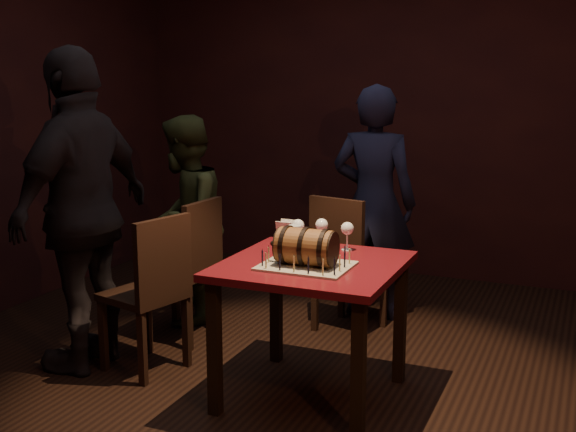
{
  "coord_description": "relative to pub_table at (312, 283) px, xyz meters",
  "views": [
    {
      "loc": [
        1.43,
        -3.5,
        1.72
      ],
      "look_at": [
        -0.09,
        0.05,
        0.95
      ],
      "focal_mm": 45.0,
      "sensor_mm": 36.0,
      "label": 1
    }
  ],
  "objects": [
    {
      "name": "chair_left_front",
      "position": [
        -0.96,
        -0.05,
        -0.12
      ],
      "size": [
        0.49,
        0.49,
        0.93
      ],
      "color": "black",
      "rests_on": "ground"
    },
    {
      "name": "person_left_rear",
      "position": [
        -1.26,
        0.8,
        0.08
      ],
      "size": [
        0.69,
        0.81,
        1.44
      ],
      "primitive_type": "imported",
      "rotation": [
        0.0,
        0.0,
        -1.34
      ],
      "color": "#343A1D",
      "rests_on": "ground"
    },
    {
      "name": "birthday_candles",
      "position": [
        0.0,
        -0.1,
        0.16
      ],
      "size": [
        0.4,
        0.3,
        0.09
      ],
      "color": "#DED784",
      "rests_on": "cake_board"
    },
    {
      "name": "chair_back",
      "position": [
        -0.17,
        1.01,
        -0.12
      ],
      "size": [
        0.48,
        0.48,
        0.93
      ],
      "color": "black",
      "rests_on": "ground"
    },
    {
      "name": "wine_glass_left",
      "position": [
        -0.2,
        0.28,
        0.23
      ],
      "size": [
        0.07,
        0.07,
        0.16
      ],
      "color": "silver",
      "rests_on": "pub_table"
    },
    {
      "name": "person_left_front",
      "position": [
        -1.38,
        -0.11,
        0.3
      ],
      "size": [
        0.47,
        1.1,
        1.87
      ],
      "primitive_type": "imported",
      "rotation": [
        0.0,
        0.0,
        -1.59
      ],
      "color": "black",
      "rests_on": "ground"
    },
    {
      "name": "wine_glass_mid",
      "position": [
        -0.08,
        0.35,
        0.23
      ],
      "size": [
        0.07,
        0.07,
        0.16
      ],
      "color": "silver",
      "rests_on": "pub_table"
    },
    {
      "name": "cake_board",
      "position": [
        0.0,
        -0.1,
        0.12
      ],
      "size": [
        0.45,
        0.35,
        0.01
      ],
      "primitive_type": "cube",
      "color": "gray",
      "rests_on": "pub_table"
    },
    {
      "name": "chair_left_rear",
      "position": [
        -1.03,
        0.48,
        -0.12
      ],
      "size": [
        0.42,
        0.42,
        0.93
      ],
      "color": "black",
      "rests_on": "ground"
    },
    {
      "name": "pub_table",
      "position": [
        0.0,
        0.0,
        0.0
      ],
      "size": [
        0.9,
        0.9,
        0.75
      ],
      "color": "#520D15",
      "rests_on": "ground"
    },
    {
      "name": "pint_of_ale",
      "position": [
        -0.17,
        0.17,
        0.18
      ],
      "size": [
        0.07,
        0.07,
        0.15
      ],
      "color": "silver",
      "rests_on": "pub_table"
    },
    {
      "name": "menu_card",
      "position": [
        -0.3,
        0.34,
        0.17
      ],
      "size": [
        0.1,
        0.05,
        0.13
      ],
      "primitive_type": null,
      "color": "white",
      "rests_on": "pub_table"
    },
    {
      "name": "barrel_cake",
      "position": [
        0.0,
        -0.1,
        0.22
      ],
      "size": [
        0.35,
        0.2,
        0.2
      ],
      "color": "brown",
      "rests_on": "cake_board"
    },
    {
      "name": "person_back",
      "position": [
        -0.1,
        1.43,
        0.18
      ],
      "size": [
        0.61,
        0.4,
        1.65
      ],
      "primitive_type": "imported",
      "rotation": [
        0.0,
        0.0,
        3.16
      ],
      "color": "black",
      "rests_on": "ground"
    },
    {
      "name": "room_shell",
      "position": [
        -0.11,
        0.11,
        0.76
      ],
      "size": [
        5.04,
        5.04,
        2.8
      ],
      "color": "black",
      "rests_on": "ground"
    },
    {
      "name": "wine_glass_right",
      "position": [
        0.08,
        0.31,
        0.23
      ],
      "size": [
        0.07,
        0.07,
        0.16
      ],
      "color": "silver",
      "rests_on": "pub_table"
    }
  ]
}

